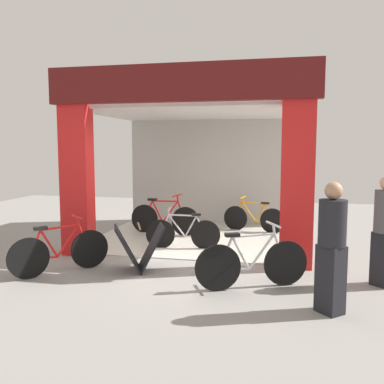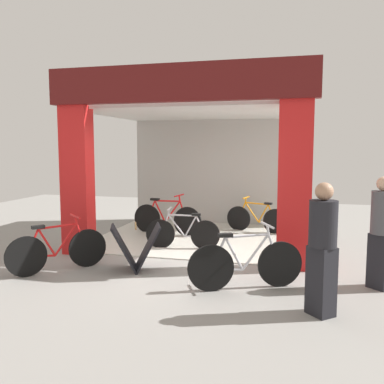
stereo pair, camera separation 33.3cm
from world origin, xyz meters
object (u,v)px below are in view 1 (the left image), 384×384
at_px(sandwich_board_sign, 139,248).
at_px(bicycle_parked_0, 252,263).
at_px(bicycle_parked_1, 60,251).
at_px(pedestrian_1, 332,246).
at_px(bicycle_inside_2, 254,218).
at_px(bicycle_inside_0, 183,233).
at_px(bicycle_inside_1, 164,219).

bearing_deg(sandwich_board_sign, bicycle_parked_0, -14.22).
xyz_separation_m(bicycle_parked_1, pedestrian_1, (4.12, -0.78, 0.48)).
height_order(bicycle_inside_2, sandwich_board_sign, bicycle_inside_2).
bearing_deg(bicycle_parked_0, pedestrian_1, -34.91).
xyz_separation_m(bicycle_inside_0, pedestrian_1, (2.53, -2.78, 0.51)).
xyz_separation_m(bicycle_inside_1, sandwich_board_sign, (0.38, -2.84, 0.00)).
height_order(bicycle_parked_0, pedestrian_1, pedestrian_1).
bearing_deg(bicycle_inside_0, sandwich_board_sign, -103.06).
bearing_deg(bicycle_inside_0, bicycle_parked_0, -53.70).
bearing_deg(bicycle_parked_1, bicycle_parked_0, -1.41).
bearing_deg(bicycle_parked_1, bicycle_inside_2, 54.41).
relative_size(sandwich_board_sign, pedestrian_1, 0.59).
relative_size(bicycle_inside_1, bicycle_inside_2, 1.15).
height_order(bicycle_inside_0, bicycle_inside_2, bicycle_inside_2).
height_order(bicycle_parked_1, sandwich_board_sign, bicycle_parked_1).
bearing_deg(bicycle_inside_1, sandwich_board_sign, -82.43).
distance_m(bicycle_parked_1, pedestrian_1, 4.23).
bearing_deg(bicycle_inside_1, pedestrian_1, -50.83).
relative_size(bicycle_inside_0, pedestrian_1, 0.92).
height_order(bicycle_inside_1, bicycle_inside_2, bicycle_inside_1).
height_order(bicycle_inside_0, bicycle_parked_0, bicycle_parked_0).
height_order(bicycle_inside_1, pedestrian_1, pedestrian_1).
distance_m(bicycle_inside_0, bicycle_inside_1, 1.46).
relative_size(bicycle_parked_0, pedestrian_1, 0.96).
bearing_deg(bicycle_parked_1, bicycle_inside_0, 51.47).
relative_size(bicycle_inside_2, pedestrian_1, 0.92).
bearing_deg(bicycle_inside_2, bicycle_inside_1, -159.18).
relative_size(bicycle_inside_1, sandwich_board_sign, 1.79).
relative_size(bicycle_inside_0, bicycle_inside_1, 0.87).
relative_size(bicycle_inside_0, sandwich_board_sign, 1.55).
bearing_deg(bicycle_parked_0, bicycle_inside_0, 126.30).
bearing_deg(bicycle_inside_2, pedestrian_1, -75.44).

